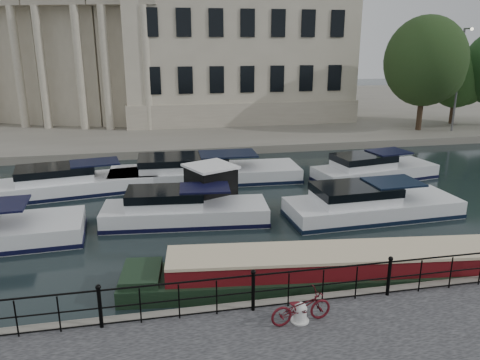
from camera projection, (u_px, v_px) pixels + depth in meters
name	position (u px, v px, depth m)	size (l,w,h in m)	color
ground_plane	(237.00, 287.00, 15.07)	(160.00, 160.00, 0.00)	black
far_bank	(169.00, 110.00, 51.63)	(120.00, 42.00, 0.55)	#6B665B
railing	(253.00, 289.00, 12.62)	(24.14, 0.14, 1.22)	black
civic_building	(158.00, 47.00, 45.48)	(53.55, 31.84, 16.85)	#ADA38C
bicycle	(301.00, 307.00, 12.12)	(0.58, 1.68, 0.88)	#4B0D14
mooring_bollard	(300.00, 312.00, 12.23)	(0.49, 0.49, 0.55)	silver
narrowboat	(349.00, 273.00, 15.20)	(14.82, 3.64, 1.54)	black
harbour_hut	(211.00, 189.00, 21.99)	(3.47, 3.24, 2.17)	#6B665B
cabin_cruisers	(193.00, 195.00, 22.89)	(28.00, 10.15, 1.99)	silver
trees	(458.00, 69.00, 38.68)	(13.44, 7.87, 9.12)	black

